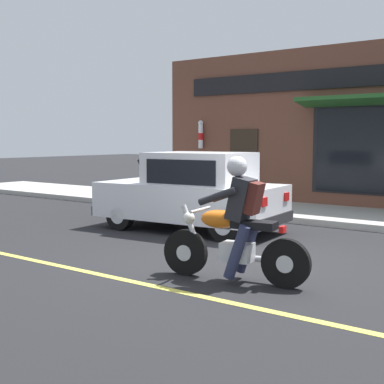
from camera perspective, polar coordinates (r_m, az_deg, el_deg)
ground_plane at (r=8.14m, az=4.94°, el=-7.37°), size 80.00×80.00×0.00m
sidewalk_curb at (r=13.91m, az=5.32°, el=-1.61°), size 2.60×22.00×0.14m
lane_stripe at (r=8.88m, az=-18.41°, el=-6.50°), size 0.12×19.80×0.01m
storefront_building at (r=14.12m, az=17.54°, el=6.55°), size 1.25×11.60×4.20m
motorcycle_with_rider at (r=6.89m, az=4.64°, el=-4.03°), size 0.67×2.01×1.62m
car_hatchback at (r=10.66m, az=0.02°, el=-0.06°), size 1.93×3.90×1.57m
fire_hydrant at (r=14.57m, az=-4.86°, el=0.71°), size 0.36×0.24×0.88m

